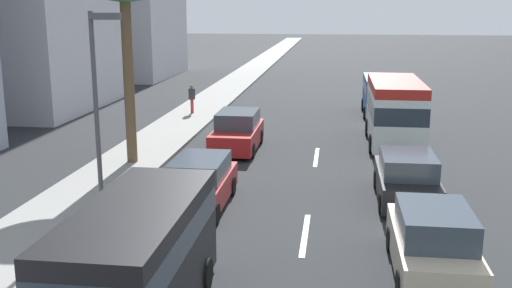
% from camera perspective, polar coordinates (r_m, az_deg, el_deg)
% --- Properties ---
extents(ground_plane, '(198.00, 198.00, 0.00)m').
position_cam_1_polar(ground_plane, '(35.38, 6.36, 2.85)').
color(ground_plane, '#26282B').
extents(sidewalk_right, '(162.00, 2.93, 0.15)m').
position_cam_1_polar(sidewalk_right, '(36.29, -5.42, 3.25)').
color(sidewalk_right, gray).
rests_on(sidewalk_right, ground_plane).
extents(lane_stripe_mid, '(3.20, 0.16, 0.01)m').
position_cam_1_polar(lane_stripe_mid, '(16.92, 4.68, -8.57)').
color(lane_stripe_mid, silver).
rests_on(lane_stripe_mid, ground_plane).
extents(lane_stripe_far, '(3.20, 0.16, 0.01)m').
position_cam_1_polar(lane_stripe_far, '(25.30, 5.76, -1.24)').
color(lane_stripe_far, silver).
rests_on(lane_stripe_far, ground_plane).
extents(car_lead, '(4.53, 1.79, 1.56)m').
position_cam_1_polar(car_lead, '(18.93, -5.41, -3.85)').
color(car_lead, '#A51E1E').
rests_on(car_lead, ground_plane).
extents(minibus_second, '(6.24, 2.36, 2.94)m').
position_cam_1_polar(minibus_second, '(27.91, 13.05, 3.22)').
color(minibus_second, silver).
rests_on(minibus_second, ground_plane).
extents(van_third, '(5.36, 2.16, 2.49)m').
position_cam_1_polar(van_third, '(12.18, -11.13, -10.46)').
color(van_third, black).
rests_on(van_third, ground_plane).
extents(car_fourth, '(4.41, 1.90, 1.69)m').
position_cam_1_polar(car_fourth, '(26.36, -1.79, 1.17)').
color(car_fourth, '#A51E1E').
rests_on(car_fourth, ground_plane).
extents(car_fifth, '(4.26, 1.82, 1.71)m').
position_cam_1_polar(car_fifth, '(14.76, 16.42, -9.07)').
color(car_fifth, beige).
rests_on(car_fifth, ground_plane).
extents(van_sixth, '(4.64, 2.20, 2.20)m').
position_cam_1_polar(van_sixth, '(35.57, 11.92, 4.77)').
color(van_sixth, '#1E478C').
rests_on(van_sixth, ground_plane).
extents(car_seventh, '(4.26, 1.88, 1.62)m').
position_cam_1_polar(car_seventh, '(20.01, 14.12, -3.20)').
color(car_seventh, black).
rests_on(car_seventh, ground_plane).
extents(pedestrian_near_lamp, '(0.36, 0.39, 1.65)m').
position_cam_1_polar(pedestrian_near_lamp, '(34.69, -6.11, 4.42)').
color(pedestrian_near_lamp, red).
rests_on(pedestrian_near_lamp, sidewalk_right).
extents(street_lamp, '(0.24, 0.97, 5.92)m').
position_cam_1_polar(street_lamp, '(18.36, -14.72, 5.26)').
color(street_lamp, '#4C4C51').
rests_on(street_lamp, sidewalk_right).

